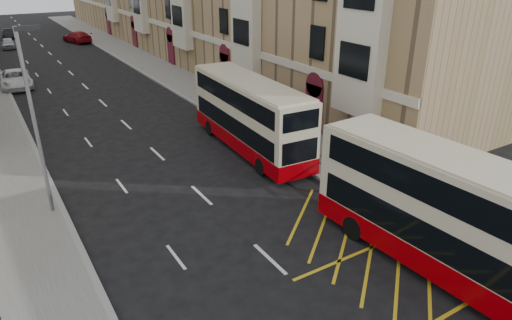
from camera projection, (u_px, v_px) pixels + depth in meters
pavement_right at (186, 83)px, 41.39m from camera, size 4.00×120.00×0.15m
kerb_right at (165, 86)px, 40.43m from camera, size 0.25×120.00×0.15m
kerb_left at (16, 108)px, 34.66m from camera, size 0.25×120.00×0.15m
road_markings at (61, 64)px, 49.22m from camera, size 10.00×110.00×0.01m
guard_railing at (361, 182)px, 21.40m from camera, size 0.06×6.56×1.01m
street_lamp_near at (34, 115)px, 18.65m from camera, size 0.93×0.18×8.00m
double_decker_front at (458, 220)px, 15.67m from camera, size 3.15×11.28×4.45m
double_decker_rear at (250, 115)px, 26.42m from camera, size 3.03×10.73×4.23m
pedestrian_near at (503, 224)px, 17.65m from camera, size 0.81×0.74×1.86m
pedestrian_mid at (439, 178)px, 21.55m from camera, size 1.04×0.98×1.70m
pedestrian_far at (351, 160)px, 23.56m from camera, size 1.02×0.79×1.62m
white_van at (15, 79)px, 40.04m from camera, size 2.64×5.48×1.50m
car_silver at (8, 43)px, 57.42m from camera, size 1.74×3.83×1.27m
car_dark at (9, 34)px, 64.31m from camera, size 2.18×4.32×1.36m
car_red at (77, 37)px, 61.29m from camera, size 3.39×5.52×1.50m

